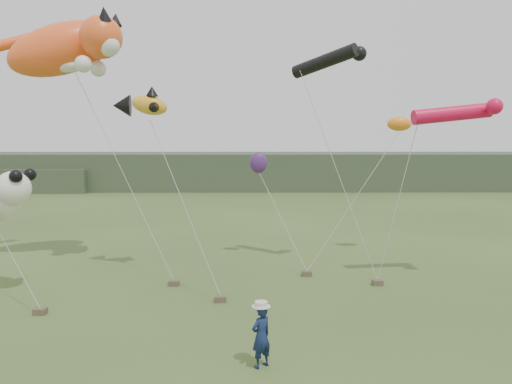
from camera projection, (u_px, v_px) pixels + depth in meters
ground at (261, 344)px, 13.79m from camera, size 120.00×120.00×0.00m
headland at (227, 171)px, 57.99m from camera, size 90.00×13.00×4.00m
festival_attendant at (261, 336)px, 12.35m from camera, size 0.69×0.66×1.59m
sandbag_anchors at (231, 289)px, 18.58m from camera, size 12.16×4.79×0.20m
cat_kite at (71, 47)px, 21.62m from camera, size 6.36×3.77×3.57m
fish_kite at (139, 105)px, 20.20m from camera, size 2.41×1.58×1.27m
tube_kites at (392, 85)px, 20.12m from camera, size 7.66×4.48×3.38m
misc_kites at (336, 141)px, 23.68m from camera, size 7.72×0.89×2.68m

